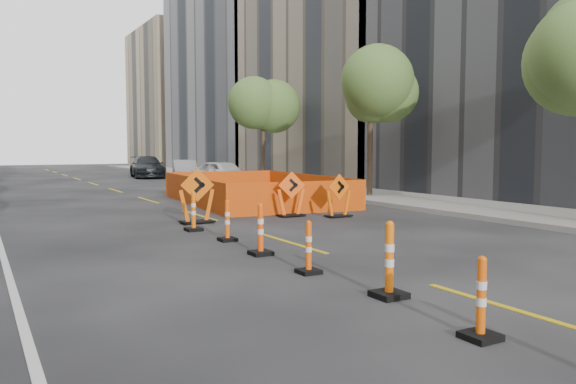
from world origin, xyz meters
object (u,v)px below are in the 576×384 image
channelizer_3 (309,247)px  channelizer_6 (193,211)px  channelizer_4 (261,229)px  chevron_sign_center (291,194)px  channelizer_2 (389,259)px  parked_car_far (147,167)px  channelizer_5 (227,220)px  channelizer_1 (481,298)px  chevron_sign_left (197,196)px  parked_car_near (223,174)px  parked_car_mid (185,170)px  chevron_sign_right (339,196)px

channelizer_3 → channelizer_6: bearing=90.3°
channelizer_4 → chevron_sign_center: chevron_sign_center is taller
channelizer_2 → parked_car_far: (5.82, 34.21, 0.21)m
channelizer_6 → channelizer_5: bearing=-85.8°
channelizer_1 → chevron_sign_center: 11.54m
chevron_sign_left → channelizer_4: bearing=-74.4°
parked_car_near → parked_car_far: parked_car_far is taller
channelizer_3 → chevron_sign_left: (0.57, 7.08, 0.33)m
parked_car_mid → channelizer_2: bearing=-88.2°
channelizer_1 → parked_car_mid: 31.59m
parked_car_mid → parked_car_far: (-1.01, 5.32, 0.09)m
channelizer_1 → channelizer_3: channelizer_1 is taller
channelizer_2 → channelizer_6: channelizer_2 is taller
channelizer_2 → channelizer_6: 7.62m
channelizer_3 → parked_car_far: size_ratio=0.17×
chevron_sign_left → channelizer_2: bearing=-70.7°
chevron_sign_right → parked_car_far: 26.07m
channelizer_2 → chevron_sign_right: bearing=60.0°
channelizer_4 → chevron_sign_center: 6.37m
parked_car_mid → channelizer_6: bearing=-93.3°
channelizer_4 → parked_car_near: (6.88, 18.40, 0.22)m
parked_car_near → parked_car_mid: (0.13, 6.67, -0.06)m
channelizer_4 → channelizer_5: channelizer_4 is taller
parked_car_near → parked_car_mid: bearing=75.9°
channelizer_2 → channelizer_3: bearing=96.1°
channelizer_5 → channelizer_3: bearing=-91.7°
channelizer_1 → chevron_sign_right: size_ratio=0.71×
channelizer_3 → channelizer_5: channelizer_5 is taller
channelizer_3 → channelizer_4: bearing=89.2°
channelizer_3 → chevron_sign_right: (4.92, 6.26, 0.21)m
channelizer_5 → channelizer_6: size_ratio=0.93×
parked_car_far → channelizer_3: bearing=-91.7°
parked_car_near → parked_car_mid: 6.67m
channelizer_6 → chevron_sign_right: 4.98m
parked_car_near → parked_car_mid: parked_car_near is taller
channelizer_6 → parked_car_far: (6.05, 26.59, 0.25)m
channelizer_3 → parked_car_far: 32.86m
channelizer_1 → channelizer_5: 7.62m
chevron_sign_left → parked_car_near: 14.67m
parked_car_near → channelizer_4: bearing=-123.5°
channelizer_4 → parked_car_mid: size_ratio=0.25×
channelizer_1 → parked_car_mid: (7.08, 30.79, 0.20)m
channelizer_5 → parked_car_mid: 24.18m
channelizer_5 → chevron_sign_left: (0.46, 3.27, 0.30)m
channelizer_2 → chevron_sign_right: chevron_sign_right is taller
chevron_sign_right → parked_car_far: bearing=80.8°
channelizer_5 → chevron_sign_right: bearing=27.0°
chevron_sign_left → chevron_sign_right: (4.35, -0.82, -0.11)m
channelizer_4 → channelizer_5: size_ratio=1.09×
channelizer_3 → parked_car_near: 21.45m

